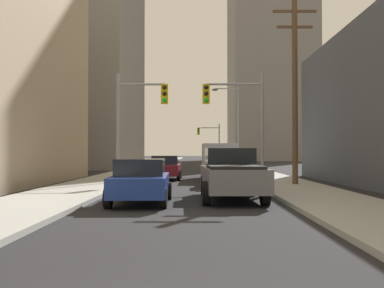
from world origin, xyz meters
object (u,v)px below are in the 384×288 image
object	(u,v)px
sedan_blue	(141,181)
cargo_van_silver	(218,159)
traffic_signal_far_right	(210,137)
traffic_signal_near_left	(139,110)
traffic_signal_near_right	(236,110)
sedan_navy	(224,171)
pickup_truck_grey	(231,174)
sedan_maroon	(166,167)

from	to	relation	value
sedan_blue	cargo_van_silver	bearing A→B (deg)	76.34
traffic_signal_far_right	sedan_blue	bearing A→B (deg)	-94.31
sedan_blue	traffic_signal_near_left	xyz separation A→B (m)	(-1.16, 9.00, 3.22)
traffic_signal_near_left	traffic_signal_far_right	size ratio (longest dim) A/B	1.00
cargo_van_silver	traffic_signal_near_right	bearing A→B (deg)	-80.62
sedan_navy	traffic_signal_far_right	bearing A→B (deg)	89.11
pickup_truck_grey	traffic_signal_near_right	bearing A→B (deg)	83.39
pickup_truck_grey	sedan_maroon	size ratio (longest dim) A/B	1.30
pickup_truck_grey	traffic_signal_near_left	distance (m)	9.30
sedan_maroon	traffic_signal_near_left	distance (m)	5.63
sedan_blue	traffic_signal_near_right	xyz separation A→B (m)	(4.07, 9.00, 3.25)
sedan_maroon	traffic_signal_near_right	distance (m)	6.88
sedan_blue	traffic_signal_far_right	world-z (taller)	traffic_signal_far_right
pickup_truck_grey	sedan_navy	distance (m)	6.53
traffic_signal_far_right	cargo_van_silver	bearing A→B (deg)	-91.03
pickup_truck_grey	cargo_van_silver	size ratio (longest dim) A/B	1.05
traffic_signal_near_right	sedan_navy	bearing A→B (deg)	-124.22
sedan_navy	traffic_signal_far_right	distance (m)	45.53
traffic_signal_near_right	traffic_signal_far_right	size ratio (longest dim) A/B	1.00
cargo_van_silver	sedan_blue	size ratio (longest dim) A/B	1.23
cargo_van_silver	traffic_signal_near_left	size ratio (longest dim) A/B	0.87
sedan_navy	traffic_signal_near_right	world-z (taller)	traffic_signal_near_right
cargo_van_silver	traffic_signal_near_right	world-z (taller)	traffic_signal_near_right
traffic_signal_near_left	traffic_signal_near_right	bearing A→B (deg)	0.00
pickup_truck_grey	cargo_van_silver	world-z (taller)	cargo_van_silver
sedan_blue	sedan_navy	distance (m)	8.57
traffic_signal_near_left	traffic_signal_near_right	size ratio (longest dim) A/B	1.00
sedan_maroon	traffic_signal_far_right	size ratio (longest dim) A/B	0.70
traffic_signal_near_right	traffic_signal_far_right	world-z (taller)	same
pickup_truck_grey	sedan_maroon	world-z (taller)	pickup_truck_grey
sedan_maroon	pickup_truck_grey	bearing A→B (deg)	-75.14
sedan_blue	traffic_signal_far_right	bearing A→B (deg)	85.69
traffic_signal_near_right	traffic_signal_far_right	bearing A→B (deg)	90.06
cargo_van_silver	pickup_truck_grey	bearing A→B (deg)	-90.58
pickup_truck_grey	traffic_signal_near_left	xyz separation A→B (m)	(-4.35, 7.63, 3.06)
sedan_maroon	traffic_signal_near_right	world-z (taller)	traffic_signal_near_right
sedan_blue	sedan_navy	size ratio (longest dim) A/B	1.01
cargo_van_silver	traffic_signal_near_left	distance (m)	6.96
cargo_van_silver	sedan_maroon	xyz separation A→B (m)	(-3.34, -0.13, -0.52)
sedan_maroon	traffic_signal_near_right	size ratio (longest dim) A/B	0.70
sedan_maroon	traffic_signal_far_right	xyz separation A→B (m)	(4.05, 39.83, 3.25)
sedan_navy	traffic_signal_near_right	size ratio (longest dim) A/B	0.70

